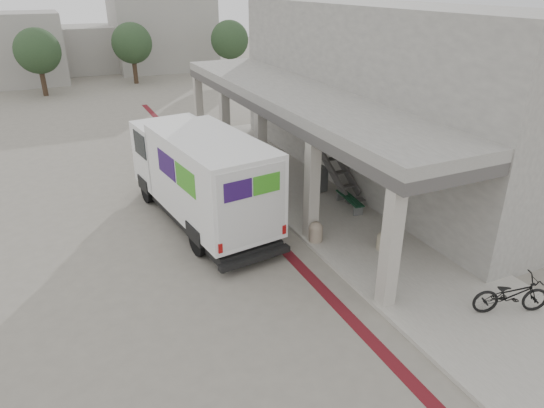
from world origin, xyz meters
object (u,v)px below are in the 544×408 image
fedex_truck (200,175)px  bench (350,200)px  bicycle_black (511,294)px  utility_cabinet (319,178)px

fedex_truck → bench: (5.21, -1.45, -1.36)m
fedex_truck → bench: bearing=-22.8°
bench → bicycle_black: 6.97m
utility_cabinet → fedex_truck: bearing=-178.3°
utility_cabinet → bicycle_black: bicycle_black is taller
bicycle_black → fedex_truck: bearing=53.6°
utility_cabinet → bicycle_black: 8.89m
bench → utility_cabinet: size_ratio=1.73×
bench → utility_cabinet: 1.94m
bicycle_black → utility_cabinet: bearing=23.5°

